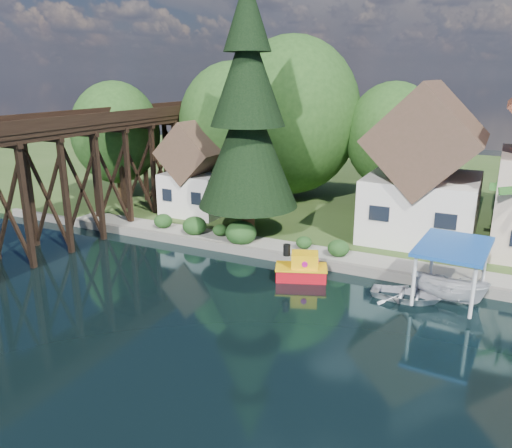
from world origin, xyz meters
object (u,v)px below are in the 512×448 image
(trestle_bridge, at_px, (67,170))
(boat_canopy, at_px, (450,277))
(shed, at_px, (198,174))
(house_left, at_px, (424,174))
(boat_white_a, at_px, (406,293))
(conifer, at_px, (248,117))
(tugboat, at_px, (302,269))

(trestle_bridge, xyz_separation_m, boat_canopy, (26.09, 1.32, -3.95))
(shed, bearing_deg, trestle_bridge, -118.19)
(house_left, height_order, boat_white_a, house_left)
(boat_canopy, bearing_deg, trestle_bridge, -177.10)
(boat_canopy, bearing_deg, boat_white_a, -157.67)
(shed, relative_size, conifer, 0.44)
(trestle_bridge, relative_size, boat_white_a, 11.86)
(tugboat, height_order, boat_canopy, boat_canopy)
(trestle_bridge, relative_size, boat_canopy, 8.32)
(trestle_bridge, distance_m, house_left, 25.42)
(trestle_bridge, xyz_separation_m, shed, (5.00, 9.33, -1.52))
(shed, bearing_deg, conifer, -27.91)
(trestle_bridge, distance_m, shed, 10.69)
(conifer, relative_size, boat_white_a, 4.77)
(trestle_bridge, height_order, tugboat, trestle_bridge)
(shed, distance_m, conifer, 9.06)
(house_left, height_order, conifer, conifer)
(house_left, bearing_deg, boat_canopy, -71.98)
(shed, bearing_deg, boat_canopy, -20.78)
(house_left, relative_size, tugboat, 3.18)
(house_left, height_order, boat_canopy, house_left)
(trestle_bridge, distance_m, boat_white_a, 24.51)
(boat_white_a, bearing_deg, boat_canopy, -68.92)
(tugboat, distance_m, boat_white_a, 6.18)
(house_left, distance_m, boat_canopy, 10.67)
(tugboat, relative_size, boat_white_a, 0.93)
(trestle_bridge, bearing_deg, shed, 61.81)
(house_left, relative_size, boat_canopy, 2.08)
(tugboat, height_order, boat_white_a, tugboat)
(boat_canopy, bearing_deg, conifer, 162.67)
(house_left, distance_m, shed, 18.11)
(trestle_bridge, bearing_deg, tugboat, 2.14)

